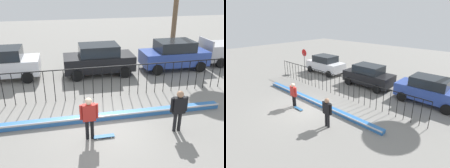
% 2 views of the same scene
% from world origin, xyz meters
% --- Properties ---
extents(ground_plane, '(60.00, 60.00, 0.00)m').
position_xyz_m(ground_plane, '(0.00, 0.00, 0.00)').
color(ground_plane, gray).
extents(bowl_coping_ledge, '(11.00, 0.40, 0.27)m').
position_xyz_m(bowl_coping_ledge, '(0.00, 0.79, 0.12)').
color(bowl_coping_ledge, '#2D6BB7').
rests_on(bowl_coping_ledge, ground).
extents(perimeter_fence, '(14.04, 0.04, 1.64)m').
position_xyz_m(perimeter_fence, '(-0.00, 2.90, 1.02)').
color(perimeter_fence, black).
rests_on(perimeter_fence, ground).
extents(skateboarder, '(0.68, 0.26, 1.69)m').
position_xyz_m(skateboarder, '(-0.60, -0.46, 1.01)').
color(skateboarder, black).
rests_on(skateboarder, ground).
extents(skateboard, '(0.80, 0.20, 0.07)m').
position_xyz_m(skateboard, '(-0.08, -0.53, 0.06)').
color(skateboard, '#26598C').
rests_on(skateboard, ground).
extents(camera_operator, '(0.70, 0.26, 1.73)m').
position_xyz_m(camera_operator, '(2.81, -0.66, 1.04)').
color(camera_operator, black).
rests_on(camera_operator, ground).
extents(parked_car_white, '(4.30, 2.12, 1.90)m').
position_xyz_m(parked_car_white, '(-4.90, 6.58, 0.97)').
color(parked_car_white, silver).
rests_on(parked_car_white, ground).
extents(parked_car_black, '(4.30, 2.12, 1.90)m').
position_xyz_m(parked_car_black, '(0.83, 6.26, 0.97)').
color(parked_car_black, black).
rests_on(parked_car_black, ground).
extents(parked_car_blue, '(4.30, 2.12, 1.90)m').
position_xyz_m(parked_car_blue, '(5.83, 6.25, 0.97)').
color(parked_car_blue, '#2D479E').
rests_on(parked_car_blue, ground).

